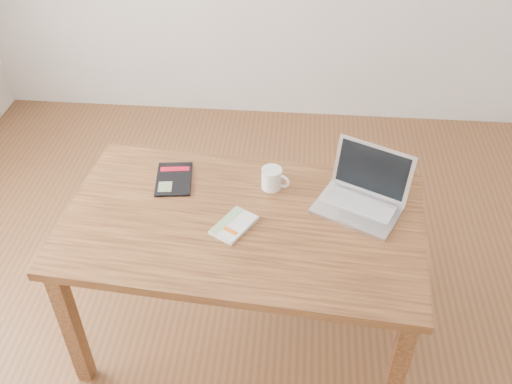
# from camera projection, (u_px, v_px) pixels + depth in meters

# --- Properties ---
(room) EXTENTS (4.04, 4.04, 2.70)m
(room) POSITION_uv_depth(u_px,v_px,m) (215.00, 84.00, 1.94)
(room) COLOR brown
(room) RESTS_ON ground
(desk) EXTENTS (1.52, 0.95, 0.75)m
(desk) POSITION_uv_depth(u_px,v_px,m) (243.00, 235.00, 2.37)
(desk) COLOR brown
(desk) RESTS_ON ground
(white_guidebook) EXTENTS (0.19, 0.22, 0.02)m
(white_guidebook) POSITION_uv_depth(u_px,v_px,m) (234.00, 225.00, 2.27)
(white_guidebook) COLOR silver
(white_guidebook) RESTS_ON desk
(black_guidebook) EXTENTS (0.18, 0.24, 0.01)m
(black_guidebook) POSITION_uv_depth(u_px,v_px,m) (174.00, 179.00, 2.50)
(black_guidebook) COLOR black
(black_guidebook) RESTS_ON desk
(laptop) EXTENTS (0.42, 0.39, 0.23)m
(laptop) POSITION_uv_depth(u_px,v_px,m) (363.00, 195.00, 2.35)
(laptop) COLOR silver
(laptop) RESTS_ON desk
(coffee_mug) EXTENTS (0.12, 0.09, 0.09)m
(coffee_mug) POSITION_uv_depth(u_px,v_px,m) (272.00, 178.00, 2.44)
(coffee_mug) COLOR white
(coffee_mug) RESTS_ON desk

